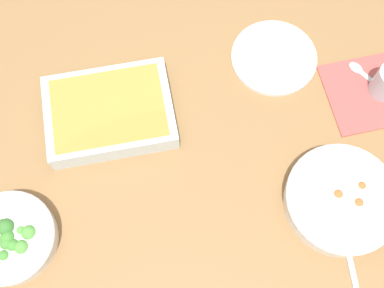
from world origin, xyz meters
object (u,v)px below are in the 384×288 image
(spoon_by_broccoli, at_px, (4,224))
(spoon_spare, at_px, (369,79))
(broccoli_bowl, at_px, (10,238))
(baking_dish, at_px, (110,112))
(stew_bowl, at_px, (341,200))
(side_plate, at_px, (274,58))
(spoon_by_stew, at_px, (384,233))
(fork_on_table, at_px, (355,286))

(spoon_by_broccoli, relative_size, spoon_spare, 1.08)
(broccoli_bowl, xyz_separation_m, spoon_by_broccoli, (-0.03, 0.03, -0.03))
(broccoli_bowl, height_order, baking_dish, broccoli_bowl)
(stew_bowl, xyz_separation_m, side_plate, (-0.12, 0.38, -0.03))
(side_plate, relative_size, spoon_by_broccoli, 1.47)
(spoon_by_broccoli, bearing_deg, side_plate, 34.31)
(baking_dish, bearing_deg, spoon_by_broccoli, -130.37)
(broccoli_bowl, height_order, spoon_spare, broccoli_bowl)
(spoon_by_stew, height_order, fork_on_table, spoon_by_stew)
(baking_dish, relative_size, spoon_by_stew, 2.18)
(stew_bowl, bearing_deg, spoon_spare, 70.36)
(stew_bowl, height_order, broccoli_bowl, broccoli_bowl)
(stew_bowl, xyz_separation_m, spoon_spare, (0.11, 0.32, -0.03))
(spoon_by_stew, xyz_separation_m, spoon_by_broccoli, (-0.85, 0.02, 0.00))
(baking_dish, relative_size, spoon_by_broccoli, 2.25)
(broccoli_bowl, height_order, spoon_by_stew, broccoli_bowl)
(spoon_by_broccoli, distance_m, fork_on_table, 0.79)
(stew_bowl, distance_m, spoon_by_stew, 0.12)
(side_plate, relative_size, spoon_spare, 1.58)
(broccoli_bowl, bearing_deg, spoon_by_stew, 1.15)
(broccoli_bowl, bearing_deg, stew_bowl, 6.68)
(broccoli_bowl, bearing_deg, side_plate, 37.57)
(baking_dish, height_order, spoon_by_stew, baking_dish)
(broccoli_bowl, height_order, spoon_by_broccoli, broccoli_bowl)
(broccoli_bowl, distance_m, side_plate, 0.77)
(broccoli_bowl, bearing_deg, baking_dish, 56.47)
(baking_dish, relative_size, fork_on_table, 1.89)
(side_plate, height_order, fork_on_table, side_plate)
(broccoli_bowl, height_order, side_plate, broccoli_bowl)
(spoon_by_stew, relative_size, fork_on_table, 0.87)
(side_plate, height_order, spoon_by_stew, side_plate)
(baking_dish, bearing_deg, fork_on_table, -35.81)
(spoon_by_stew, bearing_deg, fork_on_table, -124.83)
(side_plate, xyz_separation_m, spoon_by_broccoli, (-0.63, -0.43, -0.00))
(spoon_by_broccoli, bearing_deg, spoon_by_stew, -1.17)
(baking_dish, height_order, spoon_by_broccoli, baking_dish)
(side_plate, xyz_separation_m, spoon_spare, (0.24, -0.06, -0.00))
(baking_dish, bearing_deg, broccoli_bowl, -123.53)
(side_plate, bearing_deg, spoon_spare, -14.19)
(spoon_spare, bearing_deg, stew_bowl, -109.64)
(spoon_by_broccoli, bearing_deg, baking_dish, 49.63)
(spoon_by_stew, distance_m, spoon_spare, 0.39)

